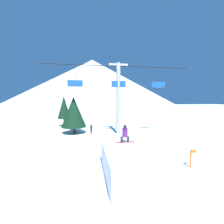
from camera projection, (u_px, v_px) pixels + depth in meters
The scene contains 9 objects.
ground_plane at pixel (126, 176), 8.86m from camera, with size 220.00×220.00×0.00m, color white.
mountain_ridge at pixel (93, 84), 74.67m from camera, with size 85.47×85.47×23.74m.
snow_ramp at pixel (126, 164), 8.69m from camera, with size 2.44×4.55×1.54m.
snowboarder at pixel (125, 134), 10.25m from camera, with size 1.31×0.36×1.23m.
chairlift at pixel (118, 94), 19.08m from camera, with size 18.84×0.50×9.05m.
pine_tree_near at pixel (74, 112), 19.66m from camera, with size 3.21×3.21×4.86m.
pine_tree_far at pixel (64, 107), 24.78m from camera, with size 2.10×2.10×5.04m.
trail_marker at pixel (191, 158), 9.87m from camera, with size 0.41×0.10×1.20m.
distant_skier at pixel (91, 128), 19.62m from camera, with size 0.24×0.24×1.23m.
Camera 1 is at (-2.16, -8.26, 4.52)m, focal length 24.00 mm.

